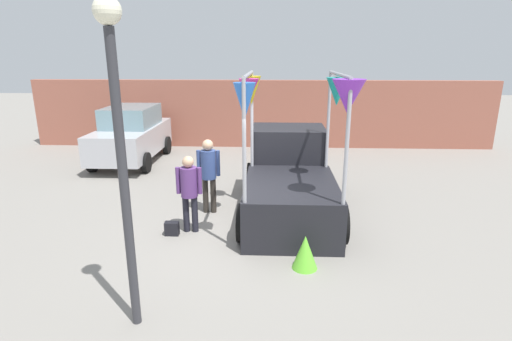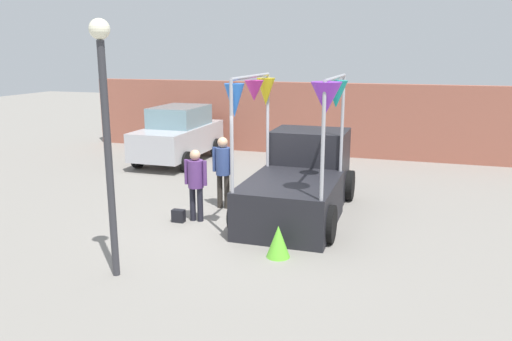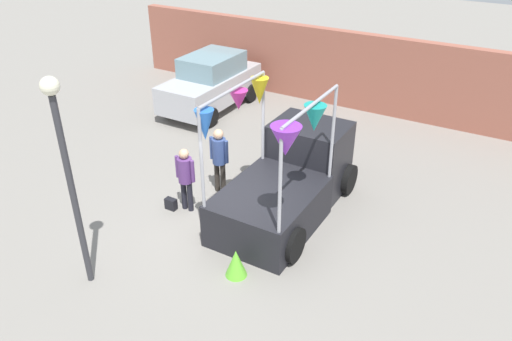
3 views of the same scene
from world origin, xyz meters
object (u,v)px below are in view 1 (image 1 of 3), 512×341
Objects in this scene: street_lamp at (119,128)px; person_customer at (189,187)px; vendor_truck at (289,174)px; folded_kite_bundle_lime at (305,252)px; person_vendor at (209,169)px; handbag at (172,229)px; parked_car at (132,135)px.

person_customer is at bearing 87.04° from street_lamp.
vendor_truck reaches higher than folded_kite_bundle_lime.
person_customer is 0.93× the size of person_vendor.
vendor_truck is 2.94m from handbag.
person_vendor is 0.41× the size of street_lamp.
parked_car is (-5.17, 4.17, 0.08)m from vendor_truck.
person_customer is 2.68× the size of folded_kite_bundle_lime.
person_vendor is 6.16× the size of handbag.
parked_car is 8.75m from folded_kite_bundle_lime.
folded_kite_bundle_lime reaches higher than handbag.
vendor_truck is 14.89× the size of handbag.
folded_kite_bundle_lime is at bearing -50.52° from person_vendor.
street_lamp reaches higher than vendor_truck.
street_lamp is (0.20, -2.75, 2.56)m from handbag.
vendor_truck is 5.15m from street_lamp.
person_customer reaches higher than folded_kite_bundle_lime.
person_vendor is at bearing -172.12° from vendor_truck.
handbag is (-2.41, -1.52, -0.73)m from vendor_truck.
vendor_truck reaches higher than person_vendor.
street_lamp is at bearing -85.90° from handbag.
parked_car reaches higher than person_vendor.
person_customer is 3.43m from street_lamp.
parked_car is 5.54m from person_vendor.
vendor_truck is 2.41× the size of person_vendor.
street_lamp is (-0.38, -4.02, 1.65)m from person_vendor.
street_lamp is at bearing -117.43° from vendor_truck.
vendor_truck is 2.59× the size of person_customer.
street_lamp reaches higher than person_customer.
handbag is 3.76m from street_lamp.
parked_car is 2.32× the size of person_vendor.
person_vendor is (3.33, -4.43, 0.10)m from parked_car.
street_lamp reaches higher than person_vendor.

